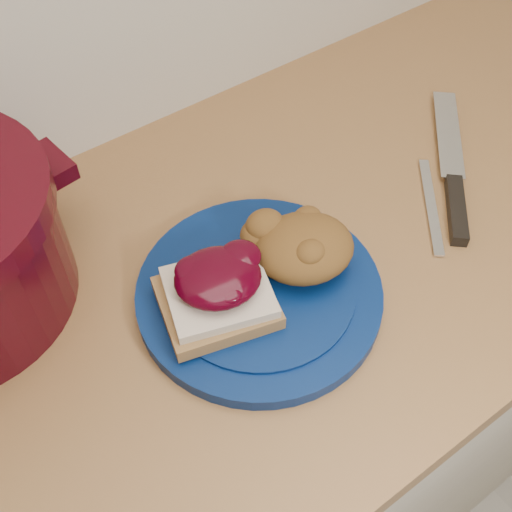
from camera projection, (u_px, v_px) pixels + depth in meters
base_cabinet at (266, 419)px, 1.15m from camera, size 4.00×0.60×0.86m
plate at (259, 293)px, 0.73m from camera, size 0.36×0.36×0.02m
sandwich at (218, 291)px, 0.69m from camera, size 0.14×0.13×0.06m
stuffing_mound at (304, 248)px, 0.72m from camera, size 0.14×0.13×0.06m
chef_knife at (454, 187)px, 0.84m from camera, size 0.22×0.24×0.02m
butter_knife at (431, 205)px, 0.83m from camera, size 0.11×0.14×0.00m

